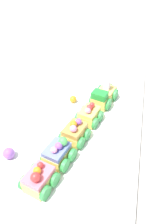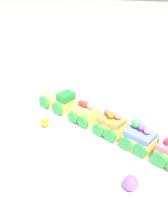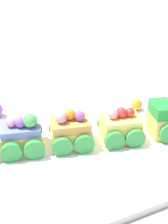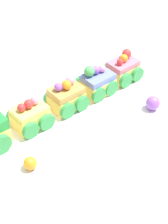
{
  "view_description": "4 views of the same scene",
  "coord_description": "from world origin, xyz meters",
  "px_view_note": "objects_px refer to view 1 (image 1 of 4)",
  "views": [
    {
      "loc": [
        -0.44,
        -0.14,
        0.44
      ],
      "look_at": [
        0.01,
        -0.03,
        0.06
      ],
      "focal_mm": 35.0,
      "sensor_mm": 36.0,
      "label": 1
    },
    {
      "loc": [
        -0.2,
        0.39,
        0.33
      ],
      "look_at": [
        0.03,
        -0.03,
        0.05
      ],
      "focal_mm": 35.0,
      "sensor_mm": 36.0,
      "label": 2
    },
    {
      "loc": [
        -0.2,
        -0.42,
        0.32
      ],
      "look_at": [
        -0.0,
        0.03,
        0.04
      ],
      "focal_mm": 50.0,
      "sensor_mm": 36.0,
      "label": 3
    },
    {
      "loc": [
        0.39,
        0.35,
        0.48
      ],
      "look_at": [
        -0.03,
        0.04,
        0.04
      ],
      "focal_mm": 60.0,
      "sensor_mm": 36.0,
      "label": 4
    }
  ],
  "objects_px": {
    "cake_train_locomotive": "(105,95)",
    "cake_car_strawberry": "(39,179)",
    "cake_car_lemon": "(89,115)",
    "gumball_orange": "(73,99)",
    "cake_car_caramel": "(75,133)",
    "cake_car_blueberry": "(59,154)",
    "gumball_purple": "(9,153)"
  },
  "relations": [
    {
      "from": "cake_car_lemon",
      "to": "gumball_orange",
      "type": "height_order",
      "value": "cake_car_lemon"
    },
    {
      "from": "cake_car_strawberry",
      "to": "gumball_orange",
      "type": "height_order",
      "value": "cake_car_strawberry"
    },
    {
      "from": "cake_car_caramel",
      "to": "cake_car_strawberry",
      "type": "distance_m",
      "value": 0.15
    },
    {
      "from": "cake_train_locomotive",
      "to": "cake_car_strawberry",
      "type": "relative_size",
      "value": 1.73
    },
    {
      "from": "cake_car_lemon",
      "to": "cake_car_caramel",
      "type": "bearing_deg",
      "value": -179.97
    },
    {
      "from": "cake_car_strawberry",
      "to": "cake_train_locomotive",
      "type": "bearing_deg",
      "value": 0.03
    },
    {
      "from": "cake_car_blueberry",
      "to": "gumball_purple",
      "type": "height_order",
      "value": "cake_car_blueberry"
    },
    {
      "from": "cake_car_lemon",
      "to": "cake_car_strawberry",
      "type": "height_order",
      "value": "cake_car_strawberry"
    },
    {
      "from": "cake_car_strawberry",
      "to": "gumball_purple",
      "type": "height_order",
      "value": "cake_car_strawberry"
    },
    {
      "from": "cake_car_blueberry",
      "to": "cake_train_locomotive",
      "type": "bearing_deg",
      "value": 0.06
    },
    {
      "from": "cake_car_lemon",
      "to": "cake_car_blueberry",
      "type": "xyz_separation_m",
      "value": [
        -0.16,
        0.04,
        0.0
      ]
    },
    {
      "from": "gumball_purple",
      "to": "gumball_orange",
      "type": "bearing_deg",
      "value": -18.85
    },
    {
      "from": "cake_car_lemon",
      "to": "gumball_purple",
      "type": "bearing_deg",
      "value": 151.64
    },
    {
      "from": "cake_car_lemon",
      "to": "gumball_orange",
      "type": "relative_size",
      "value": 3.46
    },
    {
      "from": "cake_car_caramel",
      "to": "cake_car_blueberry",
      "type": "xyz_separation_m",
      "value": [
        -0.08,
        0.02,
        -0.0
      ]
    },
    {
      "from": "cake_car_strawberry",
      "to": "gumball_orange",
      "type": "relative_size",
      "value": 3.46
    },
    {
      "from": "cake_train_locomotive",
      "to": "gumball_purple",
      "type": "bearing_deg",
      "value": 160.74
    },
    {
      "from": "gumball_purple",
      "to": "cake_car_blueberry",
      "type": "bearing_deg",
      "value": -80.29
    },
    {
      "from": "cake_car_blueberry",
      "to": "gumball_purple",
      "type": "bearing_deg",
      "value": 113.23
    },
    {
      "from": "cake_car_caramel",
      "to": "cake_car_lemon",
      "type": "bearing_deg",
      "value": 0.03
    },
    {
      "from": "cake_car_caramel",
      "to": "cake_car_strawberry",
      "type": "relative_size",
      "value": 1.0
    },
    {
      "from": "cake_train_locomotive",
      "to": "cake_car_lemon",
      "type": "height_order",
      "value": "cake_train_locomotive"
    },
    {
      "from": "cake_car_caramel",
      "to": "gumball_orange",
      "type": "relative_size",
      "value": 3.46
    },
    {
      "from": "cake_car_lemon",
      "to": "cake_car_caramel",
      "type": "distance_m",
      "value": 0.08
    },
    {
      "from": "cake_car_lemon",
      "to": "cake_car_strawberry",
      "type": "bearing_deg",
      "value": -179.97
    },
    {
      "from": "cake_car_caramel",
      "to": "cake_car_strawberry",
      "type": "bearing_deg",
      "value": -179.97
    },
    {
      "from": "cake_car_lemon",
      "to": "gumball_orange",
      "type": "xyz_separation_m",
      "value": [
        0.08,
        0.07,
        -0.01
      ]
    },
    {
      "from": "cake_train_locomotive",
      "to": "cake_car_blueberry",
      "type": "height_order",
      "value": "cake_train_locomotive"
    },
    {
      "from": "gumball_purple",
      "to": "cake_car_lemon",
      "type": "bearing_deg",
      "value": -41.89
    },
    {
      "from": "gumball_orange",
      "to": "cake_car_lemon",
      "type": "bearing_deg",
      "value": -137.72
    },
    {
      "from": "cake_train_locomotive",
      "to": "cake_car_strawberry",
      "type": "bearing_deg",
      "value": -179.97
    },
    {
      "from": "cake_car_caramel",
      "to": "gumball_orange",
      "type": "height_order",
      "value": "cake_car_caramel"
    }
  ]
}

